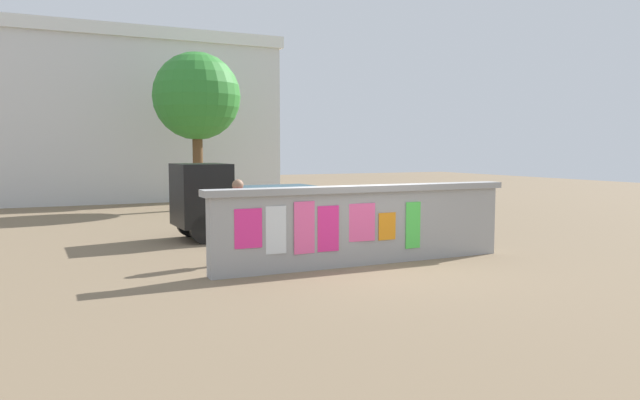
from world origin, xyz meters
name	(u,v)px	position (x,y,z in m)	size (l,w,h in m)	color
ground	(241,219)	(0.00, 8.00, 0.00)	(60.00, 60.00, 0.00)	#7A664C
poster_wall	(365,224)	(-0.01, 0.00, 0.78)	(6.26, 0.42, 1.51)	#9D9D9D
auto_rickshaw_truck	(240,201)	(-1.13, 4.34, 0.90)	(3.65, 1.63, 1.85)	black
motorcycle	(354,230)	(0.46, 1.31, 0.46)	(1.90, 0.56, 0.87)	black
bicycle_near	(400,225)	(2.19, 2.19, 0.36)	(1.67, 0.56, 0.95)	black
person_walking	(238,212)	(-2.17, 1.11, 0.99)	(0.35, 0.35, 1.62)	#3F994C
tree_roadside	(197,97)	(-0.52, 11.53, 4.08)	(3.15, 3.15, 5.69)	brown
building_background	(114,118)	(-2.74, 17.98, 3.59)	(13.76, 6.39, 7.15)	silver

